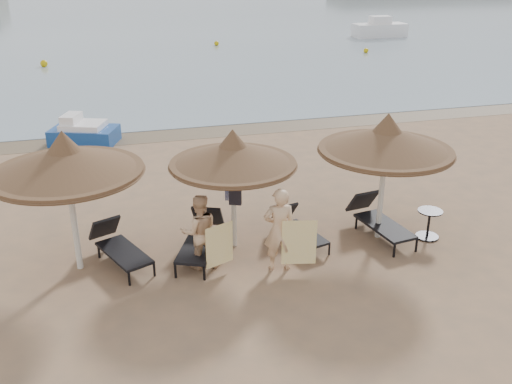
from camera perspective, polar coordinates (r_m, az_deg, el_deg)
ground at (r=12.59m, az=-1.26°, el=-6.58°), size 160.00×160.00×0.00m
wet_sand_strip at (r=21.13m, az=-7.38°, el=5.82°), size 200.00×1.60×0.01m
palapa_left at (r=11.78m, az=-18.51°, el=2.97°), size 3.06×3.06×3.03m
palapa_center at (r=12.19m, az=-2.32°, el=3.77°), size 2.79×2.79×2.76m
palapa_right at (r=12.85m, az=12.91°, el=5.07°), size 3.01×3.01×2.99m
lounger_far_left at (r=12.63m, az=-13.62°, el=-5.21°), size 1.33×1.98×0.85m
lounger_near_left at (r=12.63m, az=-5.47°, el=-4.50°), size 1.40×2.11×0.90m
lounger_near_right at (r=13.15m, az=4.14°, el=-3.57°), size 0.97×1.77×0.75m
lounger_far_right at (r=13.70m, az=12.08°, el=-2.62°), size 0.97×2.07×0.89m
side_table at (r=13.88m, az=16.87°, el=-3.15°), size 0.57×0.57×0.69m
person_left at (r=11.88m, az=-5.71°, el=-3.40°), size 0.89×0.59×1.91m
person_right at (r=11.70m, az=2.37°, el=-3.13°), size 1.06×0.77×2.13m
towel_left at (r=11.77m, az=-3.67°, el=-5.32°), size 0.62×0.27×0.93m
towel_right at (r=11.76m, az=4.34°, el=-5.06°), size 0.71×0.17×1.01m
bag_patterned at (r=12.69m, az=-2.44°, el=0.05°), size 0.31×0.14×0.38m
bag_dark at (r=12.38m, az=-2.09°, el=-0.45°), size 0.28×0.19×0.38m
pedal_boat at (r=20.68m, az=-16.88°, el=5.70°), size 2.51×1.98×1.02m
buoy_left at (r=35.35m, az=-20.44°, el=11.95°), size 0.41×0.41×0.41m
buoy_mid at (r=40.92m, az=-3.97°, el=14.61°), size 0.33×0.33×0.33m
buoy_right at (r=38.55m, az=10.95°, el=13.72°), size 0.32×0.32×0.32m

